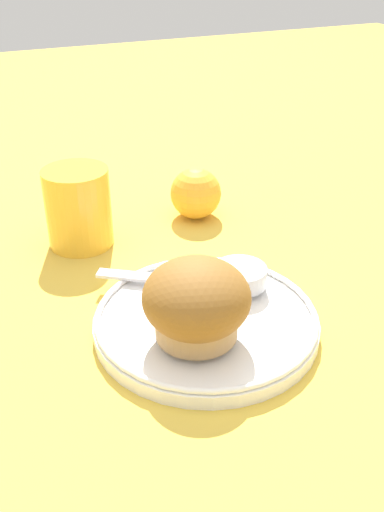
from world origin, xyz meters
TOP-DOWN VIEW (x-y plane):
  - ground_plane at (0.00, 0.00)m, footprint 3.00×3.00m
  - plate at (0.01, -0.02)m, footprint 0.22×0.22m
  - muffin at (-0.01, -0.05)m, footprint 0.10×0.10m
  - cream_ramekin at (0.06, 0.01)m, footprint 0.06×0.06m
  - berry_pair at (-0.01, 0.02)m, footprint 0.03×0.02m
  - butter_knife at (0.00, 0.04)m, footprint 0.14×0.10m
  - orange_fruit at (0.10, 0.21)m, footprint 0.07×0.07m
  - juice_glass at (-0.06, 0.20)m, footprint 0.08×0.08m

SIDE VIEW (x-z plane):
  - ground_plane at x=0.00m, z-range 0.00..0.00m
  - plate at x=0.01m, z-range 0.00..0.02m
  - butter_knife at x=0.00m, z-range 0.02..0.02m
  - berry_pair at x=-0.01m, z-range 0.02..0.04m
  - cream_ramekin at x=0.06m, z-range 0.02..0.04m
  - orange_fruit at x=0.10m, z-range 0.00..0.07m
  - juice_glass at x=-0.06m, z-range 0.00..0.10m
  - muffin at x=-0.01m, z-range 0.02..0.09m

